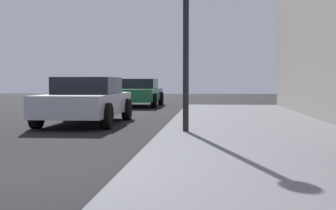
% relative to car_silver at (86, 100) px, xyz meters
% --- Properties ---
extents(sidewalk, '(4.00, 32.00, 0.15)m').
position_rel_car_silver_xyz_m(sidewalk, '(4.36, -7.97, -0.57)').
color(sidewalk, slate).
rests_on(sidewalk, ground_plane).
extents(car_silver, '(1.97, 4.44, 1.27)m').
position_rel_car_silver_xyz_m(car_silver, '(0.00, 0.00, 0.00)').
color(car_silver, '#B7B7BF').
rests_on(car_silver, ground_plane).
extents(car_green, '(2.07, 4.52, 1.27)m').
position_rel_car_silver_xyz_m(car_green, '(0.04, 9.20, 0.00)').
color(car_green, '#196638').
rests_on(car_green, ground_plane).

